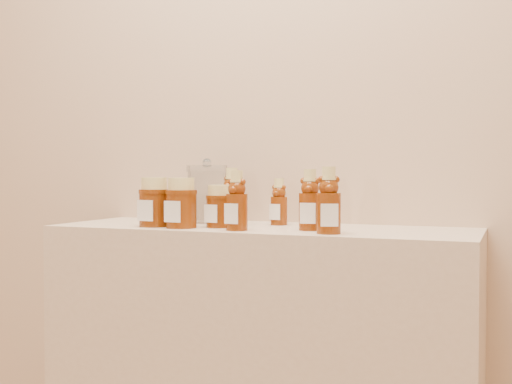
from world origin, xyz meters
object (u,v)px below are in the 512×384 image
at_px(bear_bottle_front_left, 237,197).
at_px(glass_canister, 207,192).
at_px(honey_jar_left, 154,202).
at_px(display_table, 260,384).
at_px(bear_bottle_back_left, 232,193).

relative_size(bear_bottle_front_left, glass_canister, 0.94).
height_order(bear_bottle_front_left, honey_jar_left, bear_bottle_front_left).
relative_size(display_table, glass_canister, 6.24).
xyz_separation_m(bear_bottle_front_left, glass_canister, (-0.19, 0.21, 0.01)).
bearing_deg(bear_bottle_front_left, bear_bottle_back_left, 124.92).
relative_size(bear_bottle_front_left, honey_jar_left, 1.29).
distance_m(honey_jar_left, glass_canister, 0.20).
height_order(bear_bottle_front_left, glass_canister, glass_canister).
bearing_deg(glass_canister, bear_bottle_back_left, -22.23).
distance_m(bear_bottle_front_left, honey_jar_left, 0.27).
height_order(bear_bottle_back_left, glass_canister, glass_canister).
relative_size(display_table, honey_jar_left, 8.54).
bearing_deg(honey_jar_left, glass_canister, 71.68).
height_order(display_table, honey_jar_left, honey_jar_left).
bearing_deg(display_table, honey_jar_left, -160.39).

